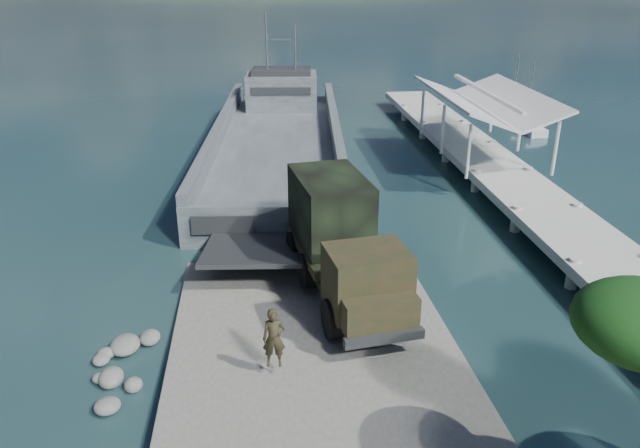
% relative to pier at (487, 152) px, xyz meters
% --- Properties ---
extents(ground, '(1400.00, 1400.00, 0.00)m').
position_rel_pier_xyz_m(ground, '(-13.00, -18.77, -1.60)').
color(ground, '#18383A').
rests_on(ground, ground).
extents(boat_ramp, '(10.00, 18.00, 0.50)m').
position_rel_pier_xyz_m(boat_ramp, '(-13.00, -19.77, -1.35)').
color(boat_ramp, '#64655D').
rests_on(boat_ramp, ground).
extents(shoreline_rocks, '(3.20, 5.60, 0.90)m').
position_rel_pier_xyz_m(shoreline_rocks, '(-19.20, -18.27, -1.60)').
color(shoreline_rocks, '#5B5B58').
rests_on(shoreline_rocks, ground).
extents(pier, '(6.40, 44.00, 6.10)m').
position_rel_pier_xyz_m(pier, '(0.00, 0.00, 0.00)').
color(pier, '#BAB8AE').
rests_on(pier, ground).
extents(landing_craft, '(10.91, 33.60, 9.82)m').
position_rel_pier_xyz_m(landing_craft, '(-13.08, 4.45, -0.80)').
color(landing_craft, '#40494C').
rests_on(landing_craft, ground).
extents(military_truck, '(4.16, 9.58, 4.30)m').
position_rel_pier_xyz_m(military_truck, '(-11.50, -14.60, 1.04)').
color(military_truck, black).
rests_on(military_truck, boat_ramp).
extents(soldier, '(0.76, 0.52, 2.02)m').
position_rel_pier_xyz_m(soldier, '(-14.43, -20.07, -0.09)').
color(soldier, black).
rests_on(soldier, boat_ramp).
extents(sailboat_near, '(1.58, 4.82, 5.80)m').
position_rel_pier_xyz_m(sailboat_near, '(7.41, 10.52, -1.29)').
color(sailboat_near, silver).
rests_on(sailboat_near, ground).
extents(sailboat_far, '(1.80, 5.09, 6.09)m').
position_rel_pier_xyz_m(sailboat_far, '(7.23, 13.13, -1.28)').
color(sailboat_far, silver).
rests_on(sailboat_far, ground).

